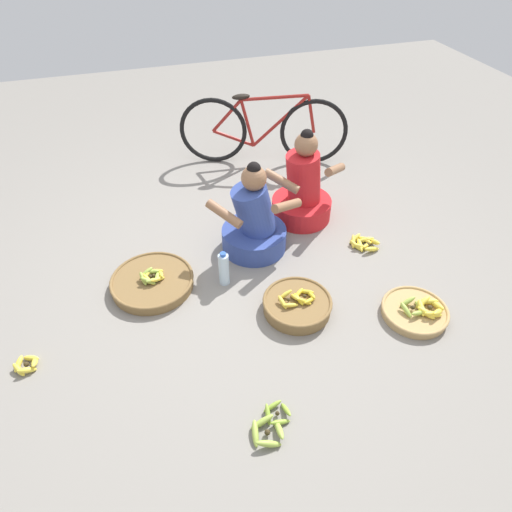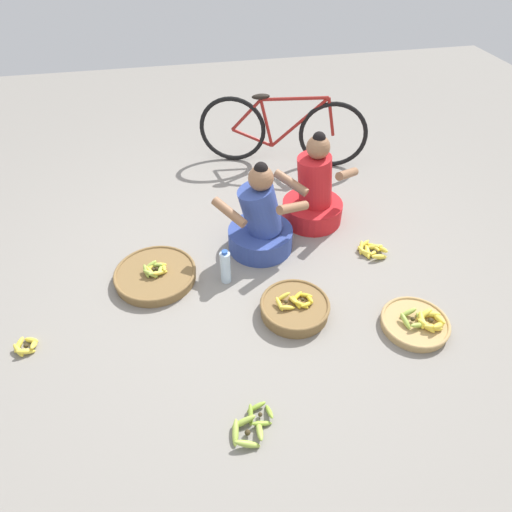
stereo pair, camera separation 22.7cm
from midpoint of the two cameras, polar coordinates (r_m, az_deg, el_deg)
ground_plane at (r=3.44m, az=1.23°, el=-2.33°), size 10.00×10.00×0.00m
vendor_woman_front at (r=3.52m, az=2.43°, el=4.17°), size 0.75×0.52×0.78m
vendor_woman_behind at (r=3.87m, az=9.06°, el=7.75°), size 0.75×0.52×0.83m
bicycle_leaning at (r=4.69m, az=4.75°, el=15.59°), size 1.63×0.59×0.73m
banana_basket_front_left at (r=3.27m, az=21.65°, el=-8.01°), size 0.46×0.46×0.13m
banana_basket_back_center at (r=3.14m, az=7.05°, el=-6.57°), size 0.49×0.49×0.16m
banana_basket_mid_right at (r=3.42m, az=-10.87°, el=-2.40°), size 0.61×0.61×0.14m
loose_bananas_back_left at (r=2.64m, az=1.99°, el=-20.95°), size 0.26×0.27×0.08m
loose_bananas_back_right at (r=3.75m, az=16.23°, el=0.68°), size 0.23×0.23×0.09m
loose_bananas_mid_left at (r=3.24m, az=-25.53°, el=-10.41°), size 0.17×0.17×0.08m
water_bottle at (r=3.29m, az=-1.94°, el=-1.47°), size 0.08×0.08×0.29m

